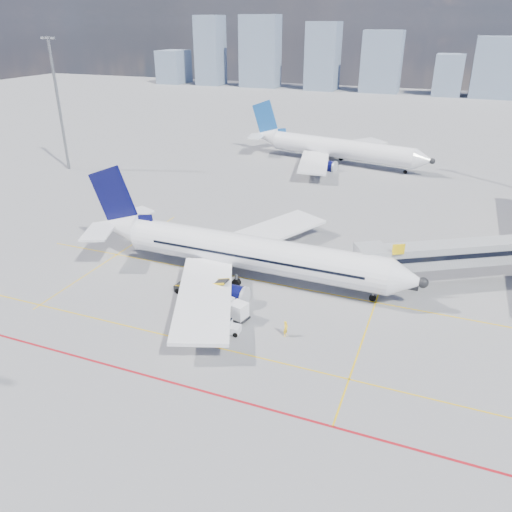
{
  "coord_description": "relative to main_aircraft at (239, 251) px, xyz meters",
  "views": [
    {
      "loc": [
        19.13,
        -40.96,
        27.99
      ],
      "look_at": [
        0.45,
        6.43,
        4.0
      ],
      "focal_mm": 35.0,
      "sensor_mm": 36.0,
      "label": 1
    }
  ],
  "objects": [
    {
      "name": "ground",
      "position": [
        2.46,
        -8.45,
        -3.22
      ],
      "size": [
        420.0,
        420.0,
        0.0
      ],
      "primitive_type": "plane",
      "color": "slate",
      "rests_on": "ground"
    },
    {
      "name": "apron_markings",
      "position": [
        1.89,
        -12.36,
        -3.21
      ],
      "size": [
        90.0,
        35.12,
        0.01
      ],
      "color": "#DFB10B",
      "rests_on": "ground"
    },
    {
      "name": "jet_bridge",
      "position": [
        25.97,
        8.46,
        0.52
      ],
      "size": [
        23.55,
        15.78,
        6.3
      ],
      "color": "#979BA0",
      "rests_on": "ground"
    },
    {
      "name": "floodlight_mast_nw",
      "position": [
        -52.54,
        31.55,
        10.37
      ],
      "size": [
        3.2,
        0.61,
        25.45
      ],
      "color": "slate",
      "rests_on": "ground"
    },
    {
      "name": "distant_skyline",
      "position": [
        7.05,
        181.55,
        9.84
      ],
      "size": [
        243.52,
        15.9,
        31.5
      ],
      "color": "slate",
      "rests_on": "ground"
    },
    {
      "name": "main_aircraft",
      "position": [
        0.0,
        0.0,
        0.0
      ],
      "size": [
        42.54,
        37.07,
        12.4
      ],
      "rotation": [
        0.0,
        0.0,
        -0.02
      ],
      "color": "white",
      "rests_on": "ground"
    },
    {
      "name": "second_aircraft",
      "position": [
        -2.23,
        56.85,
        0.0
      ],
      "size": [
        42.35,
        36.51,
        12.47
      ],
      "rotation": [
        0.0,
        0.0,
        -0.21
      ],
      "color": "white",
      "rests_on": "ground"
    },
    {
      "name": "baggage_tug",
      "position": [
        3.88,
        -11.74,
        -2.53
      ],
      "size": [
        2.11,
        1.33,
        1.43
      ],
      "rotation": [
        0.0,
        0.0,
        0.05
      ],
      "color": "white",
      "rests_on": "ground"
    },
    {
      "name": "cargo_dolly",
      "position": [
        3.01,
        -9.11,
        -2.12
      ],
      "size": [
        3.94,
        2.45,
        2.01
      ],
      "rotation": [
        0.0,
        0.0,
        -0.24
      ],
      "color": "black",
      "rests_on": "ground"
    },
    {
      "name": "belt_loader",
      "position": [
        -2.74,
        -6.11,
        -2.51
      ],
      "size": [
        6.77,
        2.17,
        2.73
      ],
      "rotation": [
        0.0,
        0.0,
        -0.08
      ],
      "color": "black",
      "rests_on": "ground"
    },
    {
      "name": "ramp_worker",
      "position": [
        9.26,
        -10.17,
        -2.4
      ],
      "size": [
        0.48,
        0.65,
        1.64
      ],
      "primitive_type": "imported",
      "rotation": [
        0.0,
        0.0,
        1.42
      ],
      "color": "yellow",
      "rests_on": "ground"
    }
  ]
}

